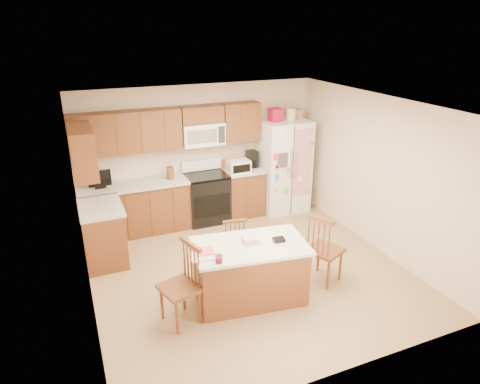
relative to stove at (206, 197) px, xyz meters
name	(u,v)px	position (x,y,z in m)	size (l,w,h in m)	color
ground	(248,270)	(0.00, -1.94, -0.47)	(4.50, 4.50, 0.00)	#886346
room_shell	(249,181)	(0.00, -1.94, 0.97)	(4.60, 4.60, 2.52)	beige
cabinetry	(154,184)	(-0.98, -0.15, 0.44)	(3.36, 1.56, 2.15)	brown
stove	(206,197)	(0.00, 0.00, 0.00)	(0.76, 0.65, 1.13)	black
refrigerator	(283,165)	(1.57, -0.06, 0.45)	(0.90, 0.79, 2.04)	white
island	(250,271)	(-0.26, -2.57, -0.06)	(1.63, 1.07, 0.91)	brown
windsor_chair_left	(181,286)	(-1.23, -2.68, 0.02)	(0.54, 0.56, 1.06)	brown
windsor_chair_back	(233,244)	(-0.18, -1.79, -0.06)	(0.43, 0.41, 0.88)	brown
windsor_chair_right	(323,250)	(0.87, -2.61, 0.03)	(0.59, 0.60, 1.07)	brown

